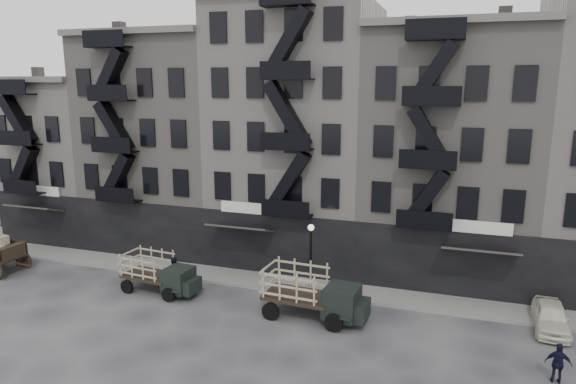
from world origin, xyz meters
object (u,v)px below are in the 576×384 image
(stake_truck_west, at_px, (159,270))
(policeman, at_px, (558,363))
(stake_truck_east, at_px, (312,290))
(pedestrian_mid, at_px, (174,273))
(pedestrian_west, at_px, (18,253))
(car_east, at_px, (551,316))

(stake_truck_west, bearing_deg, policeman, -2.44)
(stake_truck_west, bearing_deg, stake_truck_east, 3.22)
(pedestrian_mid, distance_m, policeman, 20.24)
(stake_truck_east, relative_size, policeman, 3.22)
(pedestrian_mid, bearing_deg, stake_truck_west, 8.23)
(stake_truck_west, height_order, policeman, stake_truck_west)
(stake_truck_east, xyz_separation_m, pedestrian_mid, (-8.78, 1.03, -0.56))
(pedestrian_west, bearing_deg, policeman, -29.13)
(stake_truck_east, bearing_deg, stake_truck_west, -178.48)
(stake_truck_east, distance_m, policeman, 11.44)
(stake_truck_west, xyz_separation_m, car_east, (20.98, 2.15, -0.66))
(stake_truck_east, height_order, pedestrian_west, stake_truck_east)
(stake_truck_east, distance_m, pedestrian_west, 20.75)
(stake_truck_west, relative_size, pedestrian_west, 2.72)
(stake_truck_west, height_order, pedestrian_mid, stake_truck_west)
(stake_truck_east, distance_m, car_east, 11.92)
(stake_truck_west, xyz_separation_m, pedestrian_west, (-11.33, 0.85, -0.46))
(car_east, height_order, pedestrian_west, pedestrian_west)
(stake_truck_west, distance_m, pedestrian_mid, 0.95)
(pedestrian_west, height_order, policeman, pedestrian_west)
(car_east, distance_m, pedestrian_west, 32.34)
(car_east, height_order, policeman, policeman)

